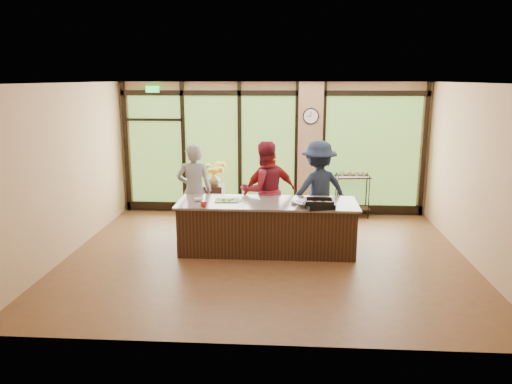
# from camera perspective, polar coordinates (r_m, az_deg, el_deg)

# --- Properties ---
(floor) EXTENTS (7.00, 7.00, 0.00)m
(floor) POSITION_cam_1_polar(r_m,az_deg,el_deg) (8.89, 1.18, -7.36)
(floor) COLOR brown
(floor) RESTS_ON ground
(ceiling) EXTENTS (7.00, 7.00, 0.00)m
(ceiling) POSITION_cam_1_polar(r_m,az_deg,el_deg) (8.34, 1.27, 12.36)
(ceiling) COLOR white
(ceiling) RESTS_ON back_wall
(back_wall) EXTENTS (7.00, 0.00, 7.00)m
(back_wall) POSITION_cam_1_polar(r_m,az_deg,el_deg) (11.45, 1.90, 4.97)
(back_wall) COLOR tan
(back_wall) RESTS_ON floor
(left_wall) EXTENTS (0.00, 6.00, 6.00)m
(left_wall) POSITION_cam_1_polar(r_m,az_deg,el_deg) (9.32, -20.84, 2.30)
(left_wall) COLOR tan
(left_wall) RESTS_ON floor
(right_wall) EXTENTS (0.00, 6.00, 6.00)m
(right_wall) POSITION_cam_1_polar(r_m,az_deg,el_deg) (9.04, 23.99, 1.72)
(right_wall) COLOR tan
(right_wall) RESTS_ON floor
(window_wall) EXTENTS (6.90, 0.12, 3.00)m
(window_wall) POSITION_cam_1_polar(r_m,az_deg,el_deg) (11.41, 2.71, 4.41)
(window_wall) COLOR tan
(window_wall) RESTS_ON floor
(island_base) EXTENTS (3.10, 1.00, 0.88)m
(island_base) POSITION_cam_1_polar(r_m,az_deg,el_deg) (9.03, 1.28, -4.08)
(island_base) COLOR black
(island_base) RESTS_ON floor
(countertop) EXTENTS (3.20, 1.10, 0.04)m
(countertop) POSITION_cam_1_polar(r_m,az_deg,el_deg) (8.91, 1.29, -1.25)
(countertop) COLOR slate
(countertop) RESTS_ON island_base
(wall_clock) EXTENTS (0.36, 0.04, 0.36)m
(wall_clock) POSITION_cam_1_polar(r_m,az_deg,el_deg) (11.24, 6.29, 8.60)
(wall_clock) COLOR black
(wall_clock) RESTS_ON window_wall
(cook_left) EXTENTS (0.74, 0.54, 1.87)m
(cook_left) POSITION_cam_1_polar(r_m,az_deg,el_deg) (9.76, -7.06, 0.11)
(cook_left) COLOR gray
(cook_left) RESTS_ON floor
(cook_midleft) EXTENTS (1.14, 1.03, 1.91)m
(cook_midleft) POSITION_cam_1_polar(r_m,az_deg,el_deg) (9.63, 0.92, 0.18)
(cook_midleft) COLOR maroon
(cook_midleft) RESTS_ON floor
(cook_midright) EXTENTS (1.16, 0.83, 1.83)m
(cook_midright) POSITION_cam_1_polar(r_m,az_deg,el_deg) (9.62, 1.60, -0.11)
(cook_midright) COLOR maroon
(cook_midright) RESTS_ON floor
(cook_right) EXTENTS (1.42, 1.14, 1.91)m
(cook_right) POSITION_cam_1_polar(r_m,az_deg,el_deg) (9.74, 7.12, 0.23)
(cook_right) COLOR #182035
(cook_right) RESTS_ON floor
(roasting_pan) EXTENTS (0.55, 0.48, 0.08)m
(roasting_pan) POSITION_cam_1_polar(r_m,az_deg,el_deg) (8.53, 7.23, -1.57)
(roasting_pan) COLOR black
(roasting_pan) RESTS_ON countertop
(mixing_bowl) EXTENTS (0.46, 0.46, 0.09)m
(mixing_bowl) POSITION_cam_1_polar(r_m,az_deg,el_deg) (8.62, 5.62, -1.36)
(mixing_bowl) COLOR silver
(mixing_bowl) RESTS_ON countertop
(cutting_board_left) EXTENTS (0.45, 0.34, 0.01)m
(cutting_board_left) POSITION_cam_1_polar(r_m,az_deg,el_deg) (8.99, -3.31, -0.97)
(cutting_board_left) COLOR #398530
(cutting_board_left) RESTS_ON countertop
(cutting_board_center) EXTENTS (0.50, 0.45, 0.01)m
(cutting_board_center) POSITION_cam_1_polar(r_m,az_deg,el_deg) (9.03, -3.11, -0.90)
(cutting_board_center) COLOR yellow
(cutting_board_center) RESTS_ON countertop
(cutting_board_right) EXTENTS (0.37, 0.28, 0.01)m
(cutting_board_right) POSITION_cam_1_polar(r_m,az_deg,el_deg) (9.05, 7.83, -0.99)
(cutting_board_right) COLOR yellow
(cutting_board_right) RESTS_ON countertop
(prep_bowl_near) EXTENTS (0.20, 0.20, 0.05)m
(prep_bowl_near) POSITION_cam_1_polar(r_m,az_deg,el_deg) (9.02, -6.59, -0.87)
(prep_bowl_near) COLOR white
(prep_bowl_near) RESTS_ON countertop
(prep_bowl_mid) EXTENTS (0.15, 0.15, 0.04)m
(prep_bowl_mid) POSITION_cam_1_polar(r_m,az_deg,el_deg) (8.79, 4.38, -1.21)
(prep_bowl_mid) COLOR white
(prep_bowl_mid) RESTS_ON countertop
(prep_bowl_far) EXTENTS (0.18, 0.18, 0.03)m
(prep_bowl_far) POSITION_cam_1_polar(r_m,az_deg,el_deg) (9.18, 6.22, -0.66)
(prep_bowl_far) COLOR white
(prep_bowl_far) RESTS_ON countertop
(red_ramekin) EXTENTS (0.11, 0.11, 0.09)m
(red_ramekin) POSITION_cam_1_polar(r_m,az_deg,el_deg) (8.56, -5.98, -1.48)
(red_ramekin) COLOR red
(red_ramekin) RESTS_ON countertop
(flower_stand) EXTENTS (0.41, 0.41, 0.80)m
(flower_stand) POSITION_cam_1_polar(r_m,az_deg,el_deg) (11.00, -4.76, -1.24)
(flower_stand) COLOR black
(flower_stand) RESTS_ON floor
(flower_vase) EXTENTS (0.32, 0.32, 0.27)m
(flower_vase) POSITION_cam_1_polar(r_m,az_deg,el_deg) (10.88, -4.81, 1.50)
(flower_vase) COLOR olive
(flower_vase) RESTS_ON flower_stand
(bar_cart) EXTENTS (0.80, 0.52, 1.04)m
(bar_cart) POSITION_cam_1_polar(r_m,az_deg,el_deg) (11.44, 10.95, 0.27)
(bar_cart) COLOR black
(bar_cart) RESTS_ON floor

